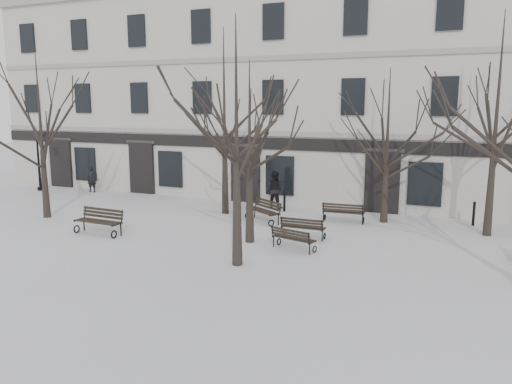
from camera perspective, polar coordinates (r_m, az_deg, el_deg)
The scene contains 18 objects.
ground at distance 17.82m, azimuth -1.35°, elevation -6.50°, with size 100.00×100.00×0.00m, color silver.
building at distance 29.38m, azimuth 9.25°, elevation 10.77°, with size 40.40×10.20×11.40m.
tree_0 at distance 24.06m, azimuth -23.48°, elevation 7.97°, with size 5.09×5.09×7.28m.
tree_1 at distance 18.01m, azimuth -0.74°, elevation 7.00°, with size 4.62×4.62×6.59m.
tree_2 at distance 15.31m, azimuth -2.26°, elevation 9.04°, with size 5.38×5.38×7.69m.
tree_4 at distance 22.95m, azimuth -3.66°, elevation 10.50°, with size 5.90×5.90×8.42m.
tree_5 at distance 21.91m, azimuth 14.84°, elevation 7.17°, with size 4.60×4.60×6.57m.
tree_6 at distance 20.98m, azimuth 25.93°, elevation 9.65°, with size 5.93×5.93×8.46m.
bench_0 at distance 20.60m, azimuth -17.47°, elevation -3.11°, with size 2.04×0.83×1.01m.
bench_1 at distance 17.57m, azimuth 4.24°, elevation -5.27°, with size 1.69×0.99×0.81m.
bench_2 at distance 19.08m, azimuth 5.37°, elevation -4.00°, with size 1.69×0.62×0.85m.
bench_3 at distance 21.71m, azimuth 0.91°, elevation -2.07°, with size 1.93×1.58×0.95m.
bench_4 at distance 21.83m, azimuth 9.95°, elevation -2.24°, with size 1.82×0.78×0.89m.
lamp_post at distance 31.90m, azimuth -23.33°, elevation 3.71°, with size 1.09×0.40×3.48m.
bollard_a at distance 23.79m, azimuth 3.27°, elevation -0.88°, with size 0.14×0.14×1.08m.
bollard_b at distance 22.90m, azimuth 23.63°, elevation -2.18°, with size 0.13×0.13×1.04m.
pedestrian_a at distance 30.64m, azimuth -18.18°, elevation -0.00°, with size 0.57×0.37×1.56m, color black.
pedestrian_b at distance 24.65m, azimuth 2.10°, elevation -1.85°, with size 0.90×0.70×1.84m, color black.
Camera 1 is at (7.05, -15.56, 5.07)m, focal length 35.00 mm.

